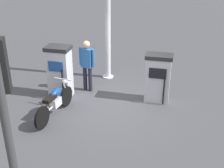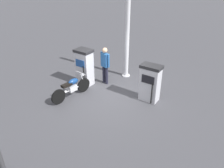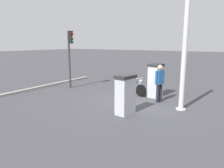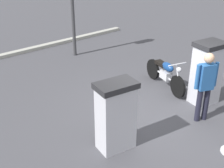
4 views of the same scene
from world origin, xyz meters
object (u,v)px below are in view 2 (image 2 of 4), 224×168
(fuel_pump_near, at_px, (84,67))
(attendant_person, at_px, (105,63))
(fuel_pump_far, at_px, (150,83))
(canopy_support_pole, at_px, (127,34))
(motorcycle_near_pump, at_px, (72,87))

(fuel_pump_near, bearing_deg, attendant_person, 122.62)
(fuel_pump_far, xyz_separation_m, canopy_support_pole, (-1.67, -1.73, 1.35))
(motorcycle_near_pump, bearing_deg, canopy_support_pole, 157.67)
(canopy_support_pole, bearing_deg, fuel_pump_far, 46.06)
(motorcycle_near_pump, bearing_deg, fuel_pump_far, 112.80)
(fuel_pump_near, bearing_deg, fuel_pump_far, 90.00)
(motorcycle_near_pump, bearing_deg, fuel_pump_near, -172.79)
(fuel_pump_far, xyz_separation_m, attendant_person, (-0.50, -2.29, 0.23))
(fuel_pump_near, distance_m, motorcycle_near_pump, 1.30)
(fuel_pump_near, xyz_separation_m, fuel_pump_far, (0.00, 3.07, -0.08))
(fuel_pump_near, bearing_deg, motorcycle_near_pump, 7.21)
(fuel_pump_far, xyz_separation_m, motorcycle_near_pump, (1.23, -2.92, -0.32))
(attendant_person, bearing_deg, fuel_pump_near, -57.38)
(fuel_pump_far, bearing_deg, motorcycle_near_pump, -67.20)
(fuel_pump_near, bearing_deg, canopy_support_pole, 141.12)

